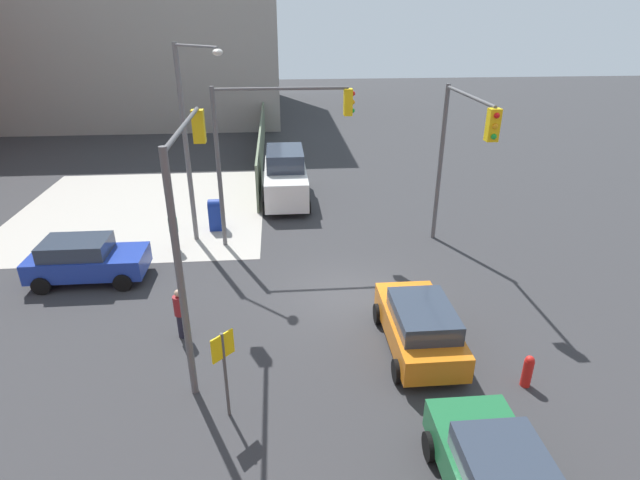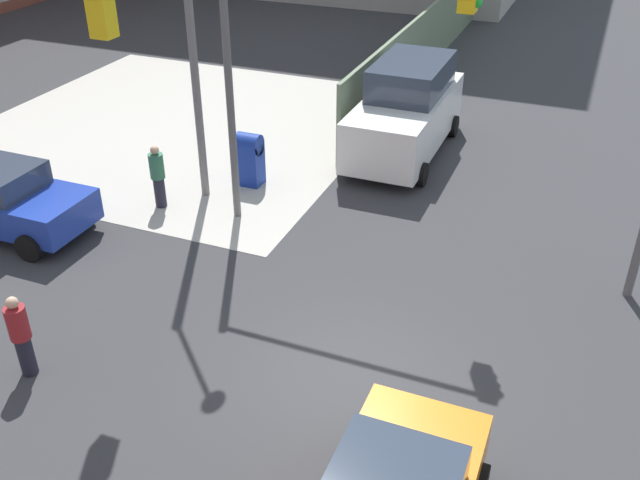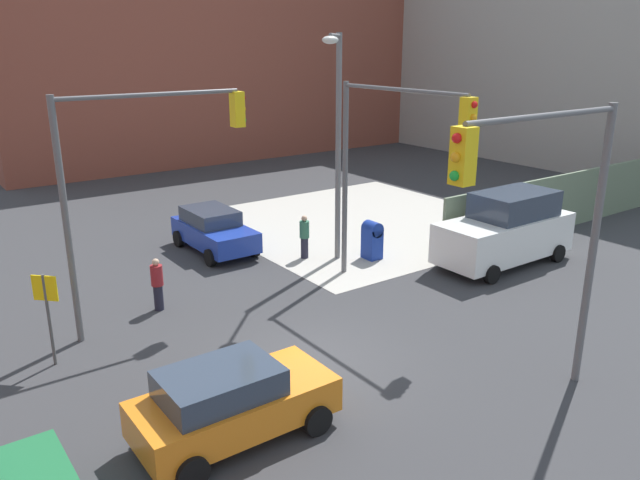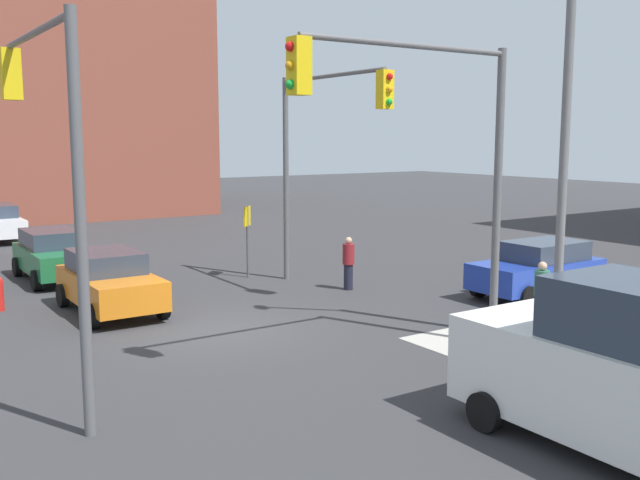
% 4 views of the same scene
% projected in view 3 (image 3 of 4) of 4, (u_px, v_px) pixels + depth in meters
% --- Properties ---
extents(ground_plane, '(120.00, 120.00, 0.00)m').
position_uv_depth(ground_plane, '(313.00, 359.00, 15.88)').
color(ground_plane, '#333335').
extents(sidewalk_corner, '(12.00, 12.00, 0.01)m').
position_uv_depth(sidewalk_corner, '(361.00, 222.00, 27.85)').
color(sidewalk_corner, '#ADA89E').
rests_on(sidewalk_corner, ground).
extents(construction_fence, '(21.77, 0.12, 2.40)m').
position_uv_depth(construction_fence, '(609.00, 190.00, 28.51)').
color(construction_fence, '#607056').
rests_on(construction_fence, ground).
extents(building_warehouse_north, '(32.00, 18.00, 14.75)m').
position_uv_depth(building_warehouse_north, '(198.00, 46.00, 47.32)').
color(building_warehouse_north, brown).
rests_on(building_warehouse_north, ground).
extents(building_loft_east, '(20.00, 24.00, 16.76)m').
position_uv_depth(building_loft_east, '(615.00, 31.00, 44.11)').
color(building_loft_east, '#9E9B93').
rests_on(building_loft_east, ground).
extents(smokestack, '(1.80, 1.80, 16.65)m').
position_uv_depth(smokestack, '(368.00, 33.00, 51.42)').
color(smokestack, brown).
rests_on(smokestack, ground).
extents(traffic_signal_nw_corner, '(5.40, 0.36, 6.50)m').
position_uv_depth(traffic_signal_nw_corner, '(140.00, 163.00, 16.59)').
color(traffic_signal_nw_corner, '#59595B').
rests_on(traffic_signal_nw_corner, ground).
extents(traffic_signal_se_corner, '(4.88, 0.36, 6.50)m').
position_uv_depth(traffic_signal_se_corner, '(550.00, 204.00, 12.49)').
color(traffic_signal_se_corner, '#59595B').
rests_on(traffic_signal_se_corner, ground).
extents(traffic_signal_ne_corner, '(0.36, 5.48, 6.50)m').
position_uv_depth(traffic_signal_ne_corner, '(388.00, 148.00, 18.84)').
color(traffic_signal_ne_corner, '#59595B').
rests_on(traffic_signal_ne_corner, ground).
extents(street_lamp_corner, '(2.05, 2.01, 8.00)m').
position_uv_depth(street_lamp_corner, '(337.00, 133.00, 21.48)').
color(street_lamp_corner, slate).
rests_on(street_lamp_corner, ground).
extents(warning_sign_two_way, '(0.48, 0.48, 2.40)m').
position_uv_depth(warning_sign_two_way, '(47.00, 304.00, 15.11)').
color(warning_sign_two_way, '#4C4C4C').
rests_on(warning_sign_two_way, ground).
extents(mailbox_blue, '(0.56, 0.64, 1.43)m').
position_uv_depth(mailbox_blue, '(372.00, 239.00, 22.97)').
color(mailbox_blue, navy).
rests_on(mailbox_blue, ground).
extents(coupe_blue, '(2.02, 4.08, 1.62)m').
position_uv_depth(coupe_blue, '(214.00, 230.00, 23.79)').
color(coupe_blue, '#1E389E').
rests_on(coupe_blue, ground).
extents(coupe_orange, '(4.07, 2.02, 1.62)m').
position_uv_depth(coupe_orange, '(231.00, 401.00, 12.47)').
color(coupe_orange, orange).
rests_on(coupe_orange, ground).
extents(van_white_delivery, '(5.40, 2.32, 2.62)m').
position_uv_depth(van_white_delivery, '(506.00, 229.00, 22.32)').
color(van_white_delivery, white).
rests_on(van_white_delivery, ground).
extents(pedestrian_crossing, '(0.36, 0.36, 1.62)m').
position_uv_depth(pedestrian_crossing, '(157.00, 284.00, 18.53)').
color(pedestrian_crossing, maroon).
rests_on(pedestrian_crossing, ground).
extents(pedestrian_waiting, '(0.36, 0.36, 1.64)m').
position_uv_depth(pedestrian_waiting, '(304.00, 236.00, 22.98)').
color(pedestrian_waiting, '#2D664C').
rests_on(pedestrian_waiting, ground).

